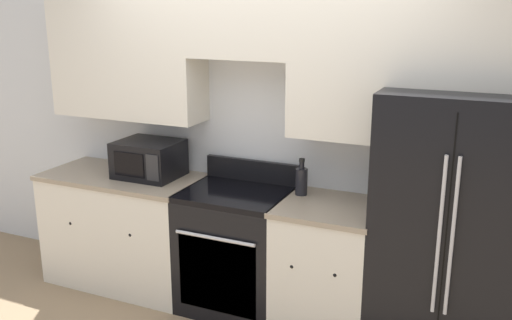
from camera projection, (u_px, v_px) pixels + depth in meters
name	position (u px, v px, depth m)	size (l,w,h in m)	color
wall_back	(272.00, 102.00, 4.06)	(8.00, 0.39, 2.60)	silver
lower_cabinets_left	(125.00, 229.00, 4.57)	(1.26, 0.64, 0.91)	silver
lower_cabinets_right	(327.00, 267.00, 3.90)	(0.66, 0.64, 0.91)	silver
oven_range	(236.00, 249.00, 4.18)	(0.74, 0.65, 1.07)	black
refrigerator	(452.00, 226.00, 3.55)	(0.91, 0.80, 1.71)	black
microwave	(149.00, 159.00, 4.37)	(0.47, 0.40, 0.28)	black
bottle	(301.00, 180.00, 3.96)	(0.08, 0.08, 0.26)	black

